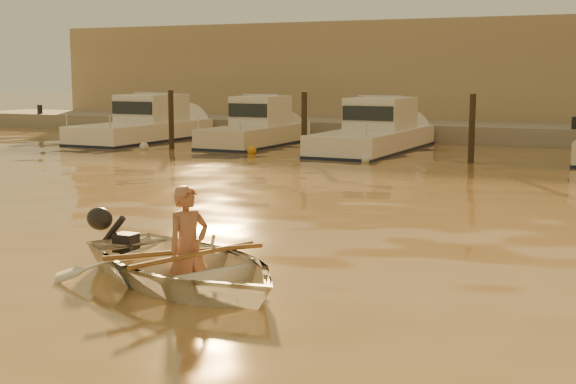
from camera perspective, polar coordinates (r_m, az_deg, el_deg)
The scene contains 17 objects.
ground_plane at distance 10.86m, azimuth -2.25°, elevation -5.36°, with size 160.00×160.00×0.00m, color olive.
dinghy at distance 10.03m, azimuth -7.39°, elevation -5.21°, with size 2.45×3.43×0.71m, color silver.
person at distance 9.89m, azimuth -7.10°, elevation -3.99°, with size 0.56×0.37×1.54m, color #A46A52.
outboard_motor at distance 11.28m, azimuth -11.52°, elevation -3.54°, with size 0.90×0.40×0.70m, color black, non-canonical shape.
oar_port at distance 9.78m, azimuth -6.61°, elevation -4.44°, with size 0.06×0.06×2.10m, color brown.
oar_starboard at distance 9.95m, azimuth -7.25°, elevation -4.23°, with size 0.06×0.06×2.10m, color olive.
moored_boat_0 at distance 31.24m, azimuth -10.33°, elevation 4.76°, with size 2.34×7.41×1.75m, color white, non-canonical shape.
moored_boat_1 at distance 28.70m, azimuth -2.42°, elevation 4.56°, with size 1.97×5.97×1.75m, color beige, non-canonical shape.
moored_boat_2 at distance 26.91m, azimuth 6.12°, elevation 4.26°, with size 2.28×7.63×1.75m, color white, non-canonical shape.
piling_0 at distance 27.84m, azimuth -8.31°, elevation 4.93°, with size 0.18×0.18×2.20m, color #2D2319.
piling_1 at distance 25.42m, azimuth 1.16°, elevation 4.68°, with size 0.18×0.18×2.20m, color #2D2319.
piling_2 at distance 23.75m, azimuth 12.93°, elevation 4.20°, with size 0.18×0.18×2.20m, color #2D2319.
fender_a at distance 27.67m, azimuth -10.20°, elevation 3.20°, with size 0.30×0.30×0.30m, color silver.
fender_b at distance 25.89m, azimuth -2.60°, elevation 2.97°, with size 0.30×0.30×0.30m, color orange.
fender_c at distance 23.47m, azimuth 5.58°, elevation 2.36°, with size 0.30×0.30×0.30m, color silver.
quay at distance 31.32m, azimuth 16.31°, elevation 3.69°, with size 52.00×4.00×1.00m, color gray.
waterfront_building at distance 36.66m, azimuth 17.85°, elevation 7.80°, with size 46.00×7.00×4.80m, color #9E8466.
Camera 1 is at (4.89, -9.34, 2.60)m, focal length 50.00 mm.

